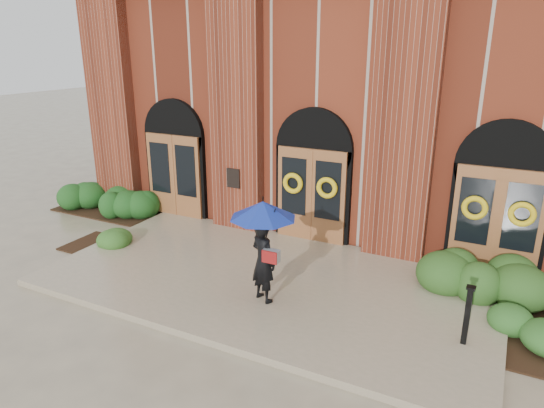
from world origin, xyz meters
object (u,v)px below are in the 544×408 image
Objects in this scene: metal_post at (467,314)px; hedge_wall_left at (105,200)px; hedge_wall_right at (523,283)px; man_with_umbrella at (263,232)px.

metal_post is 0.35× the size of hedge_wall_left.
hedge_wall_right is (12.18, -0.38, 0.03)m from hedge_wall_left.
metal_post is 2.54m from hedge_wall_right.
man_with_umbrella is 0.68× the size of hedge_wall_left.
man_with_umbrella reaches higher than metal_post.
hedge_wall_left is at bearing 166.36° from metal_post.
man_with_umbrella is at bearing -151.62° from hedge_wall_right.
hedge_wall_right is (4.80, 2.59, -1.21)m from man_with_umbrella.
man_with_umbrella is 4.01m from metal_post.
man_with_umbrella is at bearing -176.60° from metal_post.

